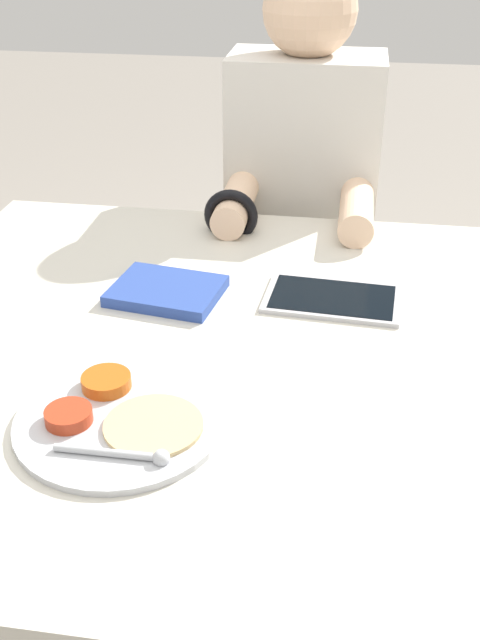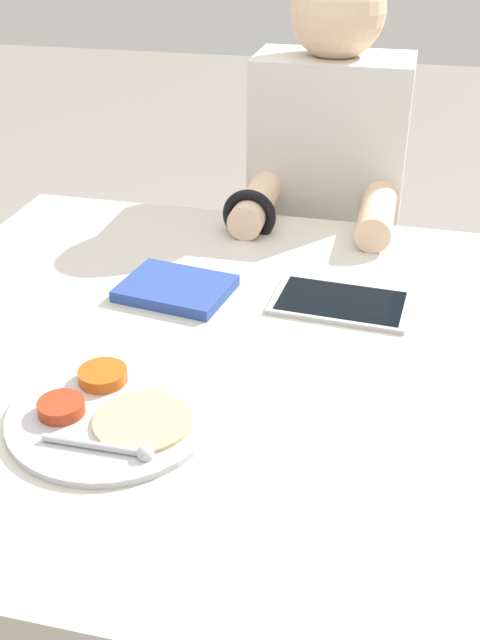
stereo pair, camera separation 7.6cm
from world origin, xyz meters
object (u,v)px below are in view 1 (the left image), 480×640
Objects in this scene: person_diner at (299,252)px; tablet_device at (333,299)px; red_notebook at (167,292)px; thali_tray at (119,418)px.

tablet_device is at bearing -79.85° from person_diner.
person_diner is (0.19, 0.55, -0.17)m from red_notebook.
red_notebook is at bearing -108.89° from person_diner.
person_diner is at bearing 79.40° from thali_tray.
thali_tray is 0.46m from tablet_device.
tablet_device is (0.28, 0.02, -0.00)m from red_notebook.
thali_tray is 1.17× the size of tablet_device.
red_notebook is at bearing 93.23° from thali_tray.
tablet_device is at bearing 5.06° from red_notebook.
red_notebook is (-0.02, 0.35, 0.00)m from thali_tray.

